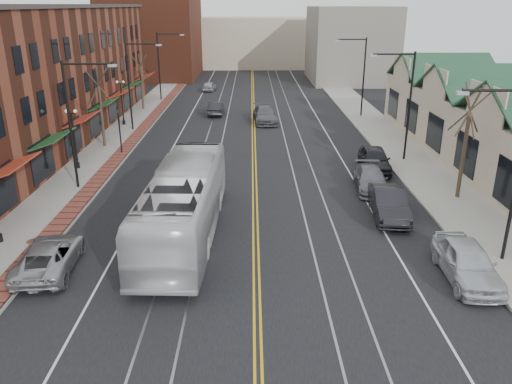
{
  "coord_description": "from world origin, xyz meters",
  "views": [
    {
      "loc": [
        -0.2,
        -14.59,
        11.27
      ],
      "look_at": [
        0.03,
        10.0,
        2.0
      ],
      "focal_mm": 35.0,
      "sensor_mm": 36.0,
      "label": 1
    }
  ],
  "objects_px": {
    "parked_car_b": "(389,203)",
    "parked_suv": "(49,256)",
    "parked_car_d": "(374,159)",
    "parked_car_c": "(371,179)",
    "transit_bus": "(184,203)",
    "parked_car_a": "(467,262)"
  },
  "relations": [
    {
      "from": "transit_bus",
      "to": "parked_car_d",
      "type": "bearing_deg",
      "value": -136.56
    },
    {
      "from": "parked_car_b",
      "to": "parked_car_c",
      "type": "xyz_separation_m",
      "value": [
        0.0,
        4.44,
        -0.12
      ]
    },
    {
      "from": "transit_bus",
      "to": "parked_car_a",
      "type": "relative_size",
      "value": 2.67
    },
    {
      "from": "transit_bus",
      "to": "parked_car_b",
      "type": "height_order",
      "value": "transit_bus"
    },
    {
      "from": "transit_bus",
      "to": "parked_car_b",
      "type": "xyz_separation_m",
      "value": [
        11.14,
        2.38,
        -1.0
      ]
    },
    {
      "from": "transit_bus",
      "to": "parked_car_c",
      "type": "relative_size",
      "value": 2.72
    },
    {
      "from": "transit_bus",
      "to": "parked_suv",
      "type": "height_order",
      "value": "transit_bus"
    },
    {
      "from": "transit_bus",
      "to": "parked_car_c",
      "type": "bearing_deg",
      "value": -146.4
    },
    {
      "from": "parked_suv",
      "to": "parked_car_d",
      "type": "height_order",
      "value": "parked_car_d"
    },
    {
      "from": "parked_car_a",
      "to": "parked_car_c",
      "type": "height_order",
      "value": "parked_car_a"
    },
    {
      "from": "parked_car_b",
      "to": "parked_suv",
      "type": "bearing_deg",
      "value": -155.85
    },
    {
      "from": "parked_suv",
      "to": "parked_car_c",
      "type": "height_order",
      "value": "same"
    },
    {
      "from": "parked_car_a",
      "to": "parked_car_b",
      "type": "relative_size",
      "value": 0.98
    },
    {
      "from": "transit_bus",
      "to": "parked_suv",
      "type": "bearing_deg",
      "value": 33.79
    },
    {
      "from": "parked_suv",
      "to": "parked_car_b",
      "type": "distance_m",
      "value": 17.8
    },
    {
      "from": "parked_car_b",
      "to": "parked_car_c",
      "type": "relative_size",
      "value": 1.04
    },
    {
      "from": "parked_car_b",
      "to": "parked_car_c",
      "type": "distance_m",
      "value": 4.44
    },
    {
      "from": "transit_bus",
      "to": "parked_car_b",
      "type": "bearing_deg",
      "value": -165.83
    },
    {
      "from": "parked_car_b",
      "to": "parked_car_d",
      "type": "distance_m",
      "value": 8.51
    },
    {
      "from": "parked_car_a",
      "to": "parked_car_c",
      "type": "xyz_separation_m",
      "value": [
        -1.62,
        11.29,
        -0.14
      ]
    },
    {
      "from": "parked_car_b",
      "to": "parked_car_d",
      "type": "height_order",
      "value": "parked_car_d"
    },
    {
      "from": "parked_car_a",
      "to": "parked_car_d",
      "type": "height_order",
      "value": "parked_car_d"
    }
  ]
}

